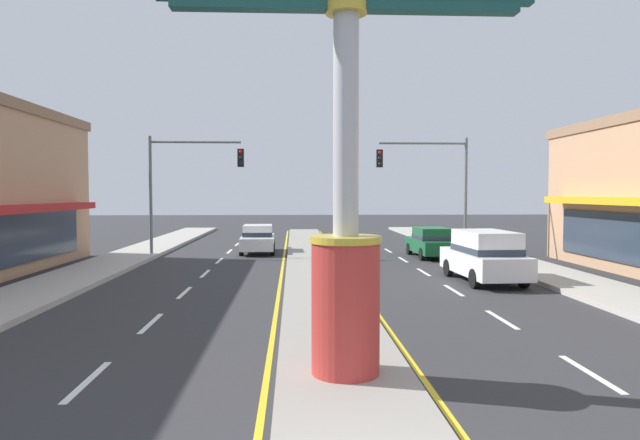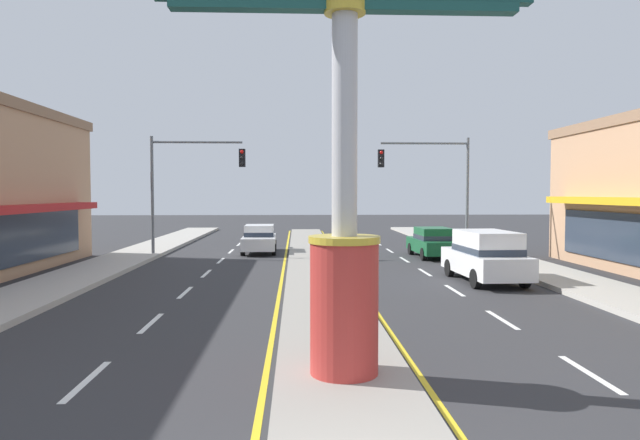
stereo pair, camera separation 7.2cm
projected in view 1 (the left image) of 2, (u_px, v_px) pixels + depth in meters
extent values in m
cube|color=gray|center=(315.00, 271.00, 23.25)|extent=(2.42, 52.00, 0.14)
cube|color=#ADA89E|center=(69.00, 280.00, 20.82)|extent=(2.76, 60.00, 0.18)
cube|color=#ADA89E|center=(556.00, 276.00, 21.69)|extent=(2.76, 60.00, 0.18)
cube|color=silver|center=(88.00, 381.00, 9.87)|extent=(0.14, 2.20, 0.01)
cube|color=silver|center=(151.00, 323.00, 14.26)|extent=(0.14, 2.20, 0.01)
cube|color=silver|center=(184.00, 292.00, 18.65)|extent=(0.14, 2.20, 0.01)
cube|color=silver|center=(205.00, 274.00, 23.04)|extent=(0.14, 2.20, 0.01)
cube|color=silver|center=(219.00, 261.00, 27.43)|extent=(0.14, 2.20, 0.01)
cube|color=silver|center=(229.00, 251.00, 31.82)|extent=(0.14, 2.20, 0.01)
cube|color=silver|center=(237.00, 244.00, 36.21)|extent=(0.14, 2.20, 0.01)
cube|color=silver|center=(590.00, 373.00, 10.29)|extent=(0.14, 2.20, 0.01)
cube|color=silver|center=(501.00, 319.00, 14.68)|extent=(0.14, 2.20, 0.01)
cube|color=silver|center=(454.00, 290.00, 19.07)|extent=(0.14, 2.20, 0.01)
cube|color=silver|center=(424.00, 272.00, 23.47)|extent=(0.14, 2.20, 0.01)
cube|color=silver|center=(403.00, 260.00, 27.86)|extent=(0.14, 2.20, 0.01)
cube|color=silver|center=(388.00, 251.00, 32.25)|extent=(0.14, 2.20, 0.01)
cube|color=silver|center=(377.00, 244.00, 36.64)|extent=(0.14, 2.20, 0.01)
cube|color=yellow|center=(282.00, 273.00, 23.19)|extent=(0.12, 52.00, 0.01)
cube|color=yellow|center=(349.00, 273.00, 23.32)|extent=(0.12, 52.00, 0.01)
cylinder|color=#B7332D|center=(346.00, 308.00, 9.82)|extent=(1.19, 1.19, 2.29)
cylinder|color=gold|center=(346.00, 239.00, 9.77)|extent=(1.25, 1.25, 0.12)
cylinder|color=#B7B7BC|center=(346.00, 124.00, 9.67)|extent=(0.44, 0.44, 4.10)
cylinder|color=gold|center=(346.00, 8.00, 9.58)|extent=(0.71, 0.71, 0.20)
cube|color=#194C47|center=(346.00, 7.00, 9.58)|extent=(5.92, 0.29, 0.16)
cylinder|color=slate|center=(151.00, 197.00, 28.90)|extent=(0.16, 0.16, 6.20)
cylinder|color=slate|center=(196.00, 142.00, 28.87)|extent=(4.62, 0.12, 0.12)
cube|color=black|center=(241.00, 158.00, 28.86)|extent=(0.32, 0.24, 0.92)
sphere|color=red|center=(240.00, 152.00, 28.71)|extent=(0.17, 0.17, 0.17)
sphere|color=black|center=(240.00, 158.00, 28.72)|extent=(0.17, 0.17, 0.17)
sphere|color=black|center=(241.00, 164.00, 28.74)|extent=(0.17, 0.17, 0.17)
cylinder|color=slate|center=(466.00, 197.00, 29.82)|extent=(0.16, 0.16, 6.20)
cylinder|color=slate|center=(423.00, 143.00, 29.58)|extent=(4.62, 0.12, 0.12)
cube|color=black|center=(380.00, 158.00, 29.35)|extent=(0.32, 0.24, 0.92)
sphere|color=red|center=(380.00, 153.00, 29.20)|extent=(0.17, 0.17, 0.17)
sphere|color=black|center=(380.00, 158.00, 29.21)|extent=(0.17, 0.17, 0.17)
sphere|color=black|center=(380.00, 164.00, 29.22)|extent=(0.17, 0.17, 0.17)
cube|color=#14562D|center=(431.00, 246.00, 28.93)|extent=(1.89, 4.35, 0.66)
cube|color=#14562D|center=(432.00, 234.00, 28.73)|extent=(1.61, 2.20, 0.60)
cube|color=#283342|center=(432.00, 237.00, 28.74)|extent=(1.65, 2.22, 0.24)
cylinder|color=black|center=(409.00, 249.00, 30.21)|extent=(0.24, 0.63, 0.62)
cylinder|color=black|center=(439.00, 248.00, 30.34)|extent=(0.24, 0.63, 0.62)
cylinder|color=black|center=(422.00, 254.00, 27.56)|extent=(0.24, 0.63, 0.62)
cylinder|color=black|center=(455.00, 254.00, 27.68)|extent=(0.24, 0.63, 0.62)
cube|color=white|center=(258.00, 242.00, 31.00)|extent=(1.86, 4.34, 0.66)
cube|color=white|center=(258.00, 230.00, 31.14)|extent=(1.60, 2.19, 0.60)
cube|color=#283342|center=(258.00, 234.00, 31.15)|extent=(1.63, 2.21, 0.24)
cylinder|color=black|center=(272.00, 250.00, 29.75)|extent=(0.23, 0.63, 0.62)
cylinder|color=black|center=(241.00, 250.00, 29.63)|extent=(0.23, 0.63, 0.62)
cylinder|color=black|center=(273.00, 245.00, 32.40)|extent=(0.23, 0.63, 0.62)
cylinder|color=black|center=(245.00, 245.00, 32.29)|extent=(0.23, 0.63, 0.62)
cube|color=white|center=(484.00, 263.00, 20.94)|extent=(2.11, 4.68, 0.80)
cube|color=white|center=(486.00, 242.00, 20.72)|extent=(1.80, 2.93, 0.80)
cube|color=#283342|center=(486.00, 249.00, 20.73)|extent=(1.84, 2.96, 0.24)
cylinder|color=black|center=(448.00, 268.00, 22.29)|extent=(0.25, 0.69, 0.68)
cylinder|color=black|center=(491.00, 267.00, 22.45)|extent=(0.25, 0.69, 0.68)
cylinder|color=black|center=(475.00, 279.00, 19.45)|extent=(0.25, 0.69, 0.68)
cylinder|color=black|center=(524.00, 278.00, 19.62)|extent=(0.25, 0.69, 0.68)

